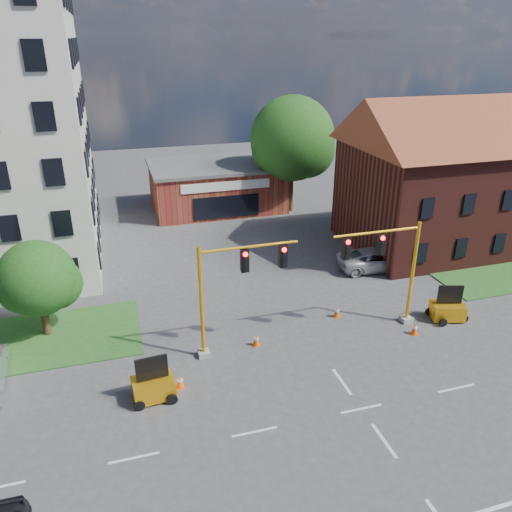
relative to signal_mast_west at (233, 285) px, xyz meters
name	(u,v)px	position (x,y,z in m)	size (l,w,h in m)	color
ground	(361,409)	(4.36, -6.00, -3.92)	(120.00, 120.00, 0.00)	#414143
lane_markings	(397,458)	(4.36, -9.00, -3.91)	(60.00, 36.00, 0.01)	silver
brick_shop	(217,185)	(4.36, 23.99, -1.76)	(12.40, 8.40, 4.30)	maroon
townhouse_row	(480,168)	(22.36, 10.00, 2.01)	(21.00, 11.00, 11.50)	#511D18
tree_large	(296,141)	(11.25, 21.08, 2.60)	(8.03, 7.65, 10.63)	#3A2815
tree_nw_front	(42,280)	(-9.44, 4.58, -0.56)	(4.32, 4.11, 5.58)	#3A2815
signal_mast_west	(233,285)	(0.00, 0.00, 0.00)	(5.30, 0.60, 6.20)	gray
signal_mast_east	(388,264)	(8.71, 0.00, 0.00)	(5.30, 0.60, 6.20)	gray
trailer_west	(153,386)	(-4.48, -2.59, -3.25)	(1.98, 1.41, 2.14)	#F4A614
trailer_east	(447,309)	(12.79, -0.41, -3.26)	(2.11, 1.69, 2.10)	#F4A614
cone_a	(180,382)	(-3.21, -2.21, -3.58)	(0.40, 0.40, 0.70)	#FE570D
cone_b	(256,340)	(1.26, 0.14, -3.58)	(0.40, 0.40, 0.70)	#FE570D
cone_c	(415,329)	(10.06, -1.31, -3.58)	(0.40, 0.40, 0.70)	#FE570D
cone_d	(337,312)	(6.69, 1.64, -3.58)	(0.40, 0.40, 0.70)	#FE570D
pickup_white	(375,259)	(12.16, 7.01, -3.17)	(2.48, 5.37, 1.49)	silver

